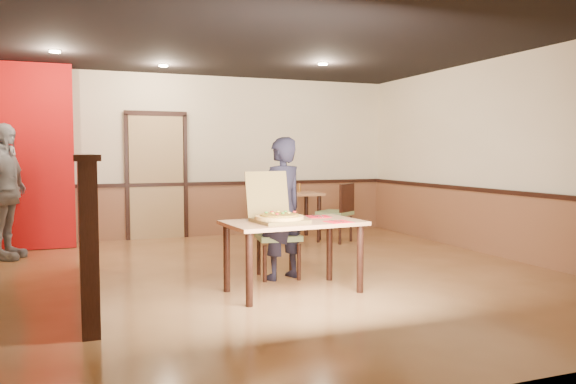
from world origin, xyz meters
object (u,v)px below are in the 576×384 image
Objects in this scene: diner_chair at (277,232)px; condiment at (299,188)px; side_chair_left at (282,216)px; pizza_box at (277,216)px; passerby at (4,192)px; main_table at (293,231)px; side_table at (297,203)px; side_chair_right at (339,210)px; diner at (281,208)px.

condiment is (1.40, 2.78, 0.33)m from diner_chair.
diner_chair is 1.15× the size of side_chair_left.
passerby is at bearing 125.38° from pizza_box.
pizza_box is at bearing 179.13° from main_table.
side_table is (1.40, 3.41, -0.03)m from main_table.
side_table is at bearing 71.75° from diner_chair.
side_chair_right is 0.59× the size of diner.
passerby is 2.98× the size of pizza_box.
main_table is 4.33m from passerby.
side_chair_right is at bearing 56.51° from diner_chair.
main_table is at bearing -112.87° from condiment.
side_chair_right reaches higher than condiment.
main_table is at bearing -89.33° from diner_chair.
condiment is (0.59, 0.75, 0.40)m from side_chair_left.
main_table is 1.50× the size of diner_chair.
diner is at bearing 59.46° from pizza_box.
side_chair_right is at bearing 46.57° from pizza_box.
pizza_box reaches higher than side_chair_right.
pizza_box is (2.84, -3.10, -0.12)m from passerby.
condiment reaches higher than main_table.
diner_chair is 2.94m from side_table.
pizza_box reaches higher than main_table.
side_chair_right is at bearing -73.08° from passerby.
diner is 11.46× the size of condiment.
main_table is 0.66m from diner.
main_table is 1.86× the size of side_table.
main_table is 0.80m from diner_chair.
diner_chair is 0.52× the size of passerby.
diner is at bearing 76.41° from main_table.
side_chair_right is at bearing -50.96° from side_table.
side_table is at bearing -65.59° from passerby.
side_chair_left is 1.35× the size of pizza_box.
pizza_box is at bearing 104.26° from side_chair_left.
side_chair_right is 4.94m from passerby.
condiment is (-0.39, 0.75, 0.33)m from side_chair_right.
side_chair_left is 0.98m from side_chair_right.
main_table is at bearing 60.68° from diner.
diner reaches higher than side_chair_right.
side_chair_left is at bearing -131.04° from diner.
diner reaches higher than pizza_box.
passerby reaches higher than diner.
side_chair_right reaches higher than side_chair_left.
passerby is at bearing -174.08° from condiment.
side_table is 5.51× the size of condiment.
side_chair_left is 0.45× the size of passerby.
side_chair_left is at bearing 76.21° from diner_chair.
condiment is at bearing -136.15° from diner.
diner_chair is (0.10, 0.78, -0.11)m from main_table.
side_chair_left is 1.03m from condiment.
passerby reaches higher than pizza_box.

